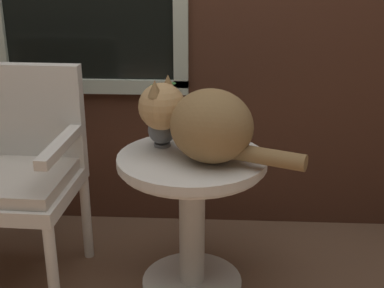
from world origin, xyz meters
name	(u,v)px	position (x,y,z in m)	size (l,w,h in m)	color
wicker_side_table	(192,197)	(0.15, 0.14, 0.42)	(0.59, 0.59, 0.60)	silver
wicker_chair	(11,165)	(-0.60, 0.19, 0.52)	(0.57, 0.52, 0.92)	silver
cat	(203,123)	(0.20, 0.10, 0.75)	(0.63, 0.39, 0.31)	olive
pewter_vase_with_ivy	(162,126)	(0.03, 0.25, 0.69)	(0.12, 0.12, 0.27)	slate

